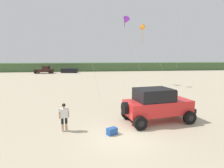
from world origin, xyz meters
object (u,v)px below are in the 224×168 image
at_px(kite_purple_stunt, 126,21).
at_px(person_watching, 64,116).
at_px(distant_pickup, 45,70).
at_px(kite_pink_ribbon, 144,28).
at_px(jeep, 157,104).
at_px(cooler_box, 112,131).
at_px(distant_sedan, 69,71).

bearing_deg(kite_purple_stunt, person_watching, -111.90).
bearing_deg(person_watching, distant_pickup, 103.44).
bearing_deg(distant_pickup, kite_pink_ribbon, -52.28).
xyz_separation_m(jeep, distant_pickup, (-15.52, 39.28, -0.26)).
bearing_deg(cooler_box, kite_pink_ribbon, 39.11).
bearing_deg(person_watching, kite_purple_stunt, 68.10).
bearing_deg(distant_pickup, person_watching, -76.56).
bearing_deg(person_watching, kite_pink_ribbon, 58.94).
height_order(jeep, cooler_box, jeep).
height_order(person_watching, kite_purple_stunt, kite_purple_stunt).
distance_m(jeep, cooler_box, 3.80).
xyz_separation_m(jeep, cooler_box, (-3.24, -1.72, -1.01)).
distance_m(cooler_box, distant_pickup, 42.80).
relative_size(jeep, kite_purple_stunt, 0.48).
bearing_deg(kite_pink_ribbon, distant_sedan, 116.57).
height_order(cooler_box, kite_purple_stunt, kite_purple_stunt).
bearing_deg(kite_purple_stunt, distant_pickup, 127.60).
relative_size(cooler_box, distant_pickup, 0.12).
xyz_separation_m(jeep, kite_purple_stunt, (1.38, 17.33, 8.48)).
relative_size(cooler_box, kite_purple_stunt, 0.05).
bearing_deg(kite_purple_stunt, cooler_box, -103.64).
distance_m(person_watching, distant_pickup, 41.27).
bearing_deg(cooler_box, distant_pickup, 77.95).
bearing_deg(distant_sedan, kite_purple_stunt, -52.12).
bearing_deg(distant_pickup, kite_purple_stunt, -52.40).
xyz_separation_m(jeep, distant_sedan, (-9.30, 40.24, -0.60)).
bearing_deg(distant_pickup, cooler_box, -73.32).
relative_size(jeep, kite_pink_ribbon, 0.56).
height_order(jeep, kite_purple_stunt, kite_purple_stunt).
xyz_separation_m(person_watching, distant_sedan, (-3.37, 41.10, -0.34)).
height_order(jeep, distant_sedan, jeep).
distance_m(person_watching, cooler_box, 2.92).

